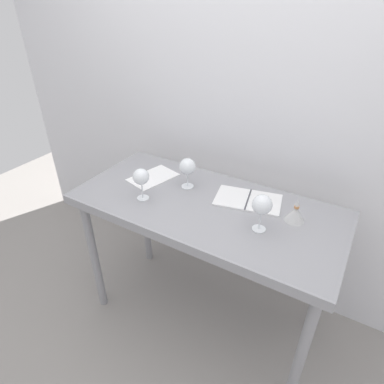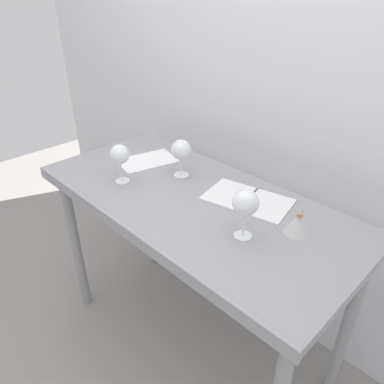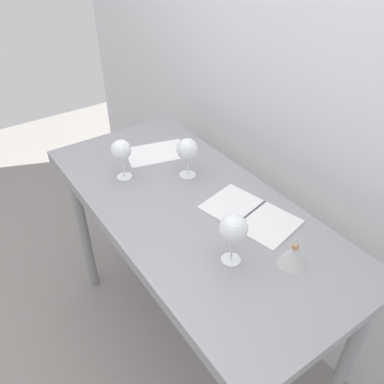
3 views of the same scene
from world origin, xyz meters
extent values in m
plane|color=gray|center=(0.00, 0.00, 0.00)|extent=(6.00, 6.00, 0.00)
cube|color=silver|center=(0.00, 0.49, 1.30)|extent=(3.80, 0.04, 2.60)
cube|color=gray|center=(0.00, 0.00, 0.88)|extent=(1.40, 0.64, 0.04)
cube|color=gray|center=(0.00, -0.33, 0.88)|extent=(1.40, 0.01, 0.05)
cylinder|color=gray|center=(-0.64, -0.26, 0.43)|extent=(0.05, 0.05, 0.86)
cylinder|color=gray|center=(0.64, -0.26, 0.43)|extent=(0.05, 0.05, 0.86)
cylinder|color=gray|center=(-0.64, 0.26, 0.43)|extent=(0.05, 0.05, 0.86)
cylinder|color=gray|center=(0.64, 0.26, 0.43)|extent=(0.05, 0.05, 0.86)
cylinder|color=white|center=(-0.17, 0.09, 0.90)|extent=(0.07, 0.07, 0.00)
cylinder|color=white|center=(-0.17, 0.09, 0.95)|extent=(0.01, 0.01, 0.09)
sphere|color=white|center=(-0.17, 0.09, 1.03)|extent=(0.09, 0.09, 0.09)
cylinder|color=maroon|center=(-0.17, 0.09, 1.01)|extent=(0.06, 0.06, 0.02)
cylinder|color=white|center=(-0.31, -0.13, 0.90)|extent=(0.06, 0.06, 0.00)
cylinder|color=white|center=(-0.31, -0.13, 0.95)|extent=(0.01, 0.01, 0.09)
sphere|color=white|center=(-0.31, -0.13, 1.03)|extent=(0.08, 0.08, 0.08)
cylinder|color=#5B0C19|center=(-0.31, -0.13, 1.02)|extent=(0.06, 0.06, 0.02)
cylinder|color=white|center=(0.31, -0.07, 0.90)|extent=(0.06, 0.06, 0.00)
cylinder|color=white|center=(0.31, -0.07, 0.95)|extent=(0.01, 0.01, 0.09)
sphere|color=white|center=(0.31, -0.07, 1.04)|extent=(0.09, 0.09, 0.09)
cylinder|color=maroon|center=(0.31, -0.07, 1.02)|extent=(0.06, 0.06, 0.02)
cube|color=white|center=(0.10, 0.11, 0.90)|extent=(0.21, 0.24, 0.01)
cube|color=white|center=(0.26, 0.15, 0.90)|extent=(0.21, 0.24, 0.01)
cube|color=#3F3F47|center=(0.18, 0.13, 0.90)|extent=(0.05, 0.20, 0.01)
cube|color=white|center=(-0.40, 0.08, 0.90)|extent=(0.24, 0.31, 0.00)
cone|color=#BBBBBB|center=(0.44, 0.08, 0.94)|extent=(0.10, 0.10, 0.07)
cylinder|color=#C17F4C|center=(0.44, 0.08, 0.98)|extent=(0.02, 0.02, 0.01)
cone|color=#BBBBBB|center=(0.44, 0.08, 1.00)|extent=(0.02, 0.02, 0.04)
camera|label=1|loc=(0.65, -1.23, 1.83)|focal=30.16mm
camera|label=2|loc=(0.91, -0.91, 1.67)|focal=34.07mm
camera|label=3|loc=(0.98, -0.68, 1.84)|focal=36.96mm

